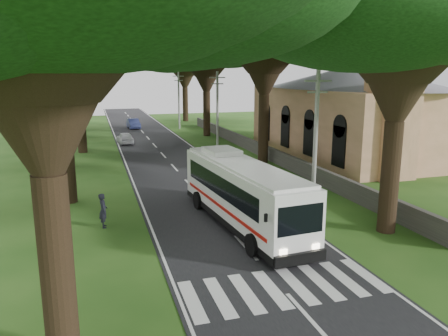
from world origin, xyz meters
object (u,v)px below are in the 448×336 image
distant_car_b (133,124)px  pedestrian (103,210)px  pole_mid (217,111)px  pole_far (179,99)px  pole_near (315,140)px  coach_bus (241,192)px  church (353,104)px  distant_car_a (125,138)px

distant_car_b → pedestrian: size_ratio=2.37×
pole_mid → distant_car_b: bearing=106.0°
pole_far → pedestrian: (-11.61, -39.29, -3.28)m
pole_near → distant_car_b: pole_near is taller
coach_bus → distant_car_b: coach_bus is taller
church → pole_mid: size_ratio=3.00×
pole_far → distant_car_a: 14.91m
church → pedestrian: (-23.98, -14.83, -4.01)m
coach_bus → pedestrian: 7.19m
pole_far → pedestrian: bearing=-106.5°
coach_bus → church: bearing=39.0°
pole_far → church: bearing=-63.2°
church → pole_near: (-12.36, -15.55, -0.73)m
church → pole_near: 19.88m
church → distant_car_b: bearing=125.2°
pole_near → distant_car_b: 42.62m
church → pole_mid: church is taller
church → pole_far: church is taller
distant_car_b → coach_bus: bearing=-91.2°
pole_near → pole_far: size_ratio=1.00×
pole_far → pedestrian: pole_far is taller
pole_mid → pole_near: bearing=-90.0°
church → pedestrian: church is taller
pedestrian → church: bearing=-60.7°
pole_mid → pedestrian: size_ratio=4.43×
coach_bus → pedestrian: (-6.91, 1.77, -0.90)m
pedestrian → pole_near: bearing=-95.9°
pole_mid → church: bearing=-19.8°
pole_mid → pole_far: (0.00, 20.00, 0.00)m
pole_near → pedestrian: bearing=176.5°
distant_car_b → pole_near: bearing=-84.8°
distant_car_a → pedestrian: size_ratio=2.11×
church → distant_car_a: church is taller
coach_bus → distant_car_b: 43.10m
pole_near → pole_mid: size_ratio=1.00×
distant_car_a → pedestrian: 27.73m
distant_car_a → coach_bus: bearing=91.6°
pole_near → pole_far: bearing=90.0°
pole_near → coach_bus: bearing=-167.4°
pole_mid → distant_car_a: size_ratio=2.10×
distant_car_a → distant_car_b: (2.20, 13.75, 0.06)m
pole_mid → pole_far: 20.00m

